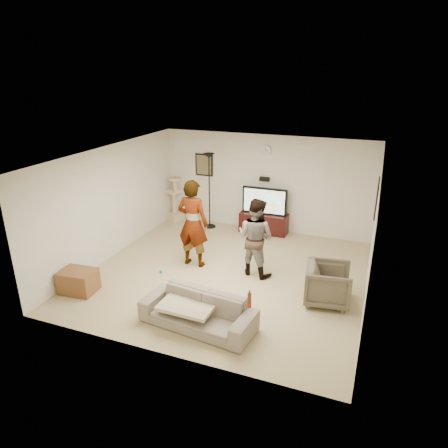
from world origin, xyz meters
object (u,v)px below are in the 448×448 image
(tv, at_px, (265,201))
(side_table, at_px, (78,281))
(sofa, at_px, (198,311))
(cat_tree, at_px, (174,199))
(beer_bottle, at_px, (249,300))
(tv_stand, at_px, (264,223))
(floor_lamp, at_px, (209,191))
(person_left, at_px, (193,223))
(person_right, at_px, (255,237))
(armchair, at_px, (328,284))

(tv, bearing_deg, side_table, -120.40)
(sofa, bearing_deg, cat_tree, 128.26)
(tv, height_order, beer_bottle, tv)
(tv_stand, relative_size, side_table, 1.87)
(floor_lamp, xyz_separation_m, cat_tree, (-1.14, 0.14, -0.37))
(tv, xyz_separation_m, side_table, (-2.47, -4.22, -0.64))
(sofa, xyz_separation_m, side_table, (-2.61, 0.19, -0.06))
(cat_tree, bearing_deg, sofa, -58.11)
(sofa, bearing_deg, tv, 98.08)
(cat_tree, xyz_separation_m, side_table, (0.13, -4.20, -0.41))
(cat_tree, xyz_separation_m, person_left, (1.69, -2.33, 0.33))
(tv, distance_m, beer_bottle, 4.53)
(floor_lamp, bearing_deg, person_left, -75.82)
(cat_tree, xyz_separation_m, sofa, (2.73, -4.39, -0.35))
(cat_tree, bearing_deg, beer_bottle, -50.53)
(tv, bearing_deg, cat_tree, -179.55)
(person_left, distance_m, side_table, 2.54)
(person_right, distance_m, armchair, 1.74)
(sofa, xyz_separation_m, armchair, (1.89, 1.53, 0.09))
(floor_lamp, distance_m, cat_tree, 1.20)
(cat_tree, bearing_deg, person_right, -36.43)
(tv, height_order, cat_tree, cat_tree)
(side_table, bearing_deg, cat_tree, 91.73)
(cat_tree, relative_size, armchair, 1.54)
(tv_stand, bearing_deg, side_table, -120.40)
(tv, height_order, floor_lamp, floor_lamp)
(side_table, bearing_deg, floor_lamp, 76.03)
(side_table, bearing_deg, beer_bottle, -3.20)
(person_left, distance_m, sofa, 2.40)
(person_right, xyz_separation_m, side_table, (-2.93, -1.94, -0.60))
(person_left, xyz_separation_m, armchair, (2.93, -0.53, -0.59))
(person_left, relative_size, sofa, 1.00)
(cat_tree, relative_size, person_right, 0.77)
(tv_stand, relative_size, cat_tree, 0.98)
(cat_tree, xyz_separation_m, armchair, (4.62, -2.86, -0.26))
(cat_tree, distance_m, armchair, 5.44)
(beer_bottle, xyz_separation_m, armchair, (1.01, 1.53, -0.32))
(person_left, bearing_deg, side_table, 53.03)
(person_right, bearing_deg, side_table, 48.07)
(tv, relative_size, armchair, 1.43)
(tv_stand, relative_size, floor_lamp, 0.62)
(side_table, bearing_deg, tv_stand, 59.60)
(sofa, bearing_deg, tv_stand, 98.08)
(tv, bearing_deg, floor_lamp, -173.82)
(cat_tree, height_order, armchair, cat_tree)
(beer_bottle, bearing_deg, sofa, 180.00)
(tv_stand, xyz_separation_m, beer_bottle, (1.02, -4.41, 0.43))
(floor_lamp, xyz_separation_m, person_left, (0.55, -2.20, -0.05))
(sofa, bearing_deg, armchair, 45.37)
(cat_tree, bearing_deg, armchair, -31.73)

